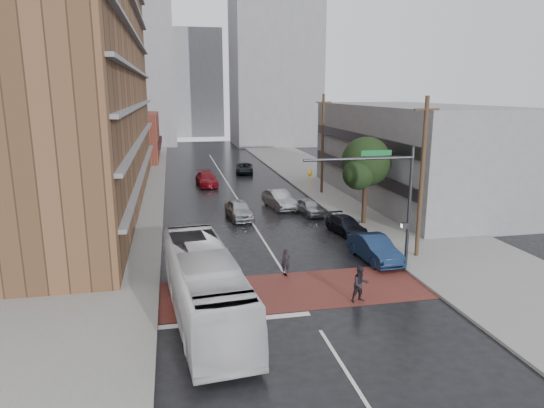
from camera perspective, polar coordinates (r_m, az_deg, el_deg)
name	(u,v)px	position (r m, az deg, el deg)	size (l,w,h in m)	color
ground	(297,294)	(25.52, 2.99, -10.56)	(160.00, 160.00, 0.00)	black
crosswalk	(295,290)	(25.96, 2.71, -10.10)	(14.00, 5.00, 0.02)	maroon
sidewalk_west	(116,200)	(48.97, -17.84, 0.50)	(9.00, 90.00, 0.15)	gray
sidewalk_east	(343,190)	(51.71, 8.36, 1.64)	(9.00, 90.00, 0.15)	gray
apartment_block	(73,47)	(47.42, -22.33, 16.73)	(10.00, 44.00, 28.00)	brown
storefront_west	(131,137)	(77.12, -16.22, 7.59)	(8.00, 16.00, 7.00)	brown
building_east	(412,153)	(48.51, 16.15, 5.81)	(11.00, 26.00, 9.00)	gray
distant_tower_west	(126,61)	(101.07, -16.84, 15.85)	(18.00, 16.00, 32.00)	gray
distant_tower_east	(274,50)	(96.99, 0.29, 17.71)	(16.00, 14.00, 36.00)	gray
distant_tower_center	(195,84)	(117.75, -9.00, 13.82)	(12.00, 10.00, 24.00)	gray
street_tree	(366,165)	(37.95, 11.00, 4.54)	(4.20, 4.10, 6.90)	#332319
signal_mast	(387,191)	(28.29, 13.36, 1.54)	(6.50, 0.30, 7.20)	#2D2D33
utility_pole_near	(422,177)	(30.85, 17.22, 3.01)	(1.60, 0.26, 10.00)	#473321
utility_pole_far	(323,144)	(49.15, 5.98, 7.09)	(1.60, 0.26, 10.00)	#473321
transit_bus	(205,286)	(22.60, -7.93, -9.48)	(2.69, 11.51, 3.21)	silver
pedestrian_a	(286,261)	(27.97, 1.64, -6.77)	(0.53, 0.35, 1.45)	black
pedestrian_b	(361,284)	(24.69, 10.38, -9.28)	(0.89, 0.70, 1.84)	black
car_travel_a	(239,210)	(39.85, -3.91, -0.66)	(1.81, 4.51, 1.54)	#A3A8AB
car_travel_b	(279,199)	(43.34, 0.86, 0.54)	(1.69, 4.85, 1.60)	#95989C
car_travel_c	(207,179)	(54.37, -7.71, 2.93)	(2.06, 5.07, 1.47)	maroon
suv_travel	(244,168)	(62.12, -3.26, 4.21)	(2.14, 4.64, 1.29)	black
car_parked_near	(375,249)	(30.65, 11.98, -5.15)	(1.66, 4.75, 1.56)	#142647
car_parked_mid	(346,225)	(36.14, 8.70, -2.47)	(1.74, 4.28, 1.24)	black
car_parked_far	(309,207)	(41.31, 4.40, -0.32)	(1.57, 3.90, 1.33)	#999DA0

